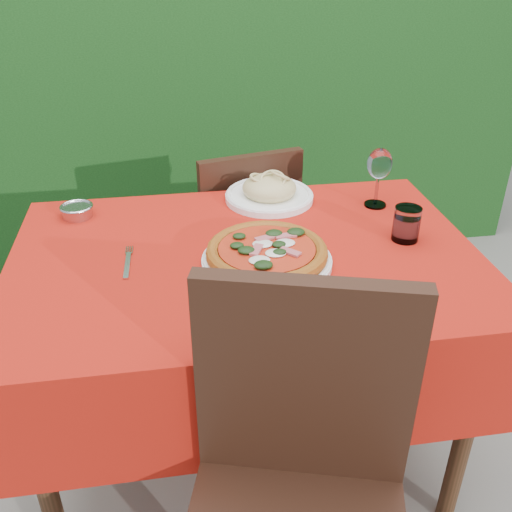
{
  "coord_description": "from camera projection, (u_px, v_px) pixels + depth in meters",
  "views": [
    {
      "loc": [
        -0.18,
        -1.32,
        1.51
      ],
      "look_at": [
        0.02,
        -0.05,
        0.77
      ],
      "focal_mm": 40.0,
      "sensor_mm": 36.0,
      "label": 1
    }
  ],
  "objects": [
    {
      "name": "wine_glass",
      "position": [
        379.0,
        166.0,
        1.73
      ],
      "size": [
        0.08,
        0.08,
        0.19
      ],
      "color": "silver",
      "rests_on": "dining_table"
    },
    {
      "name": "steel_ramekin",
      "position": [
        77.0,
        212.0,
        1.72
      ],
      "size": [
        0.09,
        0.09,
        0.03
      ],
      "primitive_type": "cylinder",
      "color": "#B4B5BC",
      "rests_on": "dining_table"
    },
    {
      "name": "chair_far",
      "position": [
        242.0,
        236.0,
        2.19
      ],
      "size": [
        0.46,
        0.46,
        0.84
      ],
      "rotation": [
        0.0,
        0.0,
        3.37
      ],
      "color": "black",
      "rests_on": "ground"
    },
    {
      "name": "ground",
      "position": [
        248.0,
        447.0,
        1.91
      ],
      "size": [
        60.0,
        60.0,
        0.0
      ],
      "primitive_type": "plane",
      "color": "#68645E",
      "rests_on": "ground"
    },
    {
      "name": "chair_near",
      "position": [
        298.0,
        487.0,
        1.12
      ],
      "size": [
        0.54,
        0.54,
        0.97
      ],
      "rotation": [
        0.0,
        0.0,
        -0.28
      ],
      "color": "black",
      "rests_on": "ground"
    },
    {
      "name": "pasta_plate",
      "position": [
        269.0,
        192.0,
        1.82
      ],
      "size": [
        0.28,
        0.28,
        0.08
      ],
      "rotation": [
        0.0,
        0.0,
        0.31
      ],
      "color": "white",
      "rests_on": "dining_table"
    },
    {
      "name": "fork",
      "position": [
        127.0,
        265.0,
        1.48
      ],
      "size": [
        0.03,
        0.18,
        0.0
      ],
      "primitive_type": "cube",
      "rotation": [
        0.0,
        0.0,
        -0.03
      ],
      "color": "silver",
      "rests_on": "dining_table"
    },
    {
      "name": "water_glass",
      "position": [
        406.0,
        225.0,
        1.58
      ],
      "size": [
        0.07,
        0.07,
        0.1
      ],
      "color": "silver",
      "rests_on": "dining_table"
    },
    {
      "name": "dining_table",
      "position": [
        246.0,
        300.0,
        1.61
      ],
      "size": [
        1.26,
        0.86,
        0.75
      ],
      "color": "#412414",
      "rests_on": "ground"
    },
    {
      "name": "pizza_plate",
      "position": [
        267.0,
        255.0,
        1.47
      ],
      "size": [
        0.34,
        0.34,
        0.06
      ],
      "rotation": [
        0.0,
        0.0,
        -0.09
      ],
      "color": "silver",
      "rests_on": "dining_table"
    },
    {
      "name": "hedge",
      "position": [
        200.0,
        67.0,
        2.77
      ],
      "size": [
        3.2,
        0.55,
        1.78
      ],
      "color": "black",
      "rests_on": "ground"
    }
  ]
}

